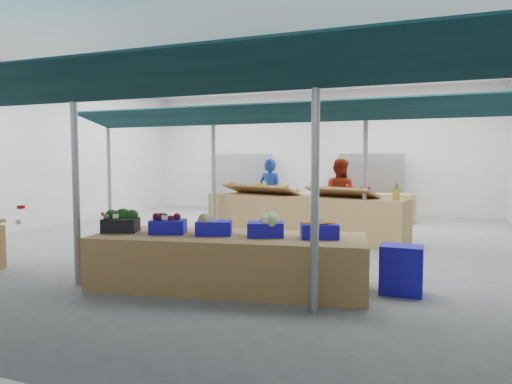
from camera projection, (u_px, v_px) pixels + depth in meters
floor at (245, 243)px, 10.02m from camera, size 13.00×13.00×0.00m
hall at (267, 126)px, 11.18m from camera, size 13.00×13.00×13.00m
pole_grid at (247, 160)px, 8.00m from camera, size 10.00×4.60×3.00m
awnings at (247, 104)px, 7.93m from camera, size 9.50×7.08×0.30m
back_shelving_left at (243, 183)px, 16.43m from camera, size 2.00×0.50×2.00m
back_shelving_right at (371, 185)px, 14.85m from camera, size 2.00×0.50×2.00m
veg_counter at (229, 261)px, 6.50m from camera, size 4.00×1.91×0.75m
fruit_counter at (304, 217)px, 10.52m from camera, size 4.74×1.80×0.99m
far_counter at (332, 208)px, 13.46m from camera, size 4.69×2.07×0.83m
crate_stack at (401, 270)px, 6.16m from camera, size 0.56×0.40×0.66m
vendor_left at (270, 194)px, 11.94m from camera, size 0.74×0.54×1.85m
vendor_right at (339, 196)px, 11.31m from camera, size 1.00×0.83×1.85m
crate_broccoli at (121, 221)px, 6.77m from camera, size 0.59×0.50×0.35m
crate_beets at (168, 224)px, 6.63m from camera, size 0.59×0.50×0.29m
crate_celeriac at (214, 225)px, 6.50m from camera, size 0.59×0.50×0.31m
crate_cabbage at (265, 225)px, 6.36m from camera, size 0.59×0.50×0.35m
crate_carrots at (319, 230)px, 6.22m from camera, size 0.59×0.50×0.29m
sparrow at (105, 216)px, 6.67m from camera, size 0.12×0.09×0.11m
pole_ribbon at (21, 208)px, 6.92m from camera, size 0.12×0.12×0.28m
apple_heap_yellow at (260, 187)px, 10.92m from camera, size 2.02×1.25×0.27m
apple_heap_red at (342, 190)px, 9.92m from camera, size 1.64×1.12×0.27m
pineapple at (396, 191)px, 9.35m from camera, size 0.14×0.14×0.39m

